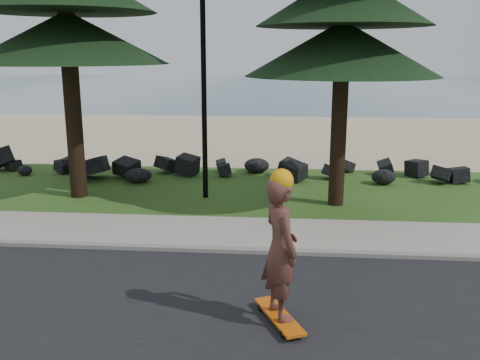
{
  "coord_description": "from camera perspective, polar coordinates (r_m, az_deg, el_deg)",
  "views": [
    {
      "loc": [
        2.16,
        -10.83,
        3.9
      ],
      "look_at": [
        1.23,
        0.0,
        1.28
      ],
      "focal_mm": 40.0,
      "sensor_mm": 36.0,
      "label": 1
    }
  ],
  "objects": [
    {
      "name": "kerb",
      "position": [
        10.86,
        -6.93,
        -7.28
      ],
      "size": [
        160.0,
        0.2,
        0.1
      ],
      "primitive_type": "cube",
      "color": "gray",
      "rests_on": "ground"
    },
    {
      "name": "sidewalk",
      "position": [
        11.88,
        -5.85,
        -5.46
      ],
      "size": [
        160.0,
        2.0,
        0.08
      ],
      "primitive_type": "cube",
      "color": "#9F9385",
      "rests_on": "ground"
    },
    {
      "name": "skateboarder",
      "position": [
        7.68,
        4.33,
        -7.36
      ],
      "size": [
        0.79,
        1.26,
        2.31
      ],
      "rotation": [
        0.0,
        0.0,
        2.0
      ],
      "color": "#CD590C",
      "rests_on": "ground"
    },
    {
      "name": "beach_sand",
      "position": [
        25.71,
        0.05,
        4.86
      ],
      "size": [
        160.0,
        15.0,
        0.01
      ],
      "primitive_type": "cube",
      "color": "#C8B885",
      "rests_on": "ground"
    },
    {
      "name": "lamp_post",
      "position": [
        14.19,
        -3.95,
        14.49
      ],
      "size": [
        0.25,
        0.14,
        8.14
      ],
      "color": "black",
      "rests_on": "ground"
    },
    {
      "name": "ocean",
      "position": [
        61.99,
        2.96,
        9.94
      ],
      "size": [
        160.0,
        58.0,
        0.01
      ],
      "primitive_type": "cube",
      "color": "#3A5C6F",
      "rests_on": "ground"
    },
    {
      "name": "ground",
      "position": [
        11.71,
        -6.02,
        -5.96
      ],
      "size": [
        160.0,
        160.0,
        0.0
      ],
      "primitive_type": "plane",
      "color": "#2B4816",
      "rests_on": "ground"
    },
    {
      "name": "seawall_boulders",
      "position": [
        17.02,
        -2.5,
        0.31
      ],
      "size": [
        60.0,
        2.4,
        1.1
      ],
      "primitive_type": null,
      "color": "black",
      "rests_on": "ground"
    },
    {
      "name": "road",
      "position": [
        7.73,
        -12.56,
        -16.97
      ],
      "size": [
        160.0,
        7.0,
        0.02
      ],
      "primitive_type": "cube",
      "color": "black",
      "rests_on": "ground"
    }
  ]
}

